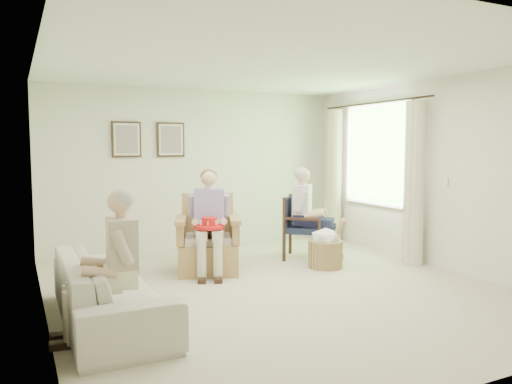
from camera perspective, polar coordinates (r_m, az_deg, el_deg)
floor at (r=6.01m, az=2.21°, el=-10.92°), size 5.50×5.50×0.00m
back_wall at (r=8.31m, az=-6.75°, el=2.62°), size 5.00×0.04×2.60m
front_wall at (r=3.61m, az=23.35°, el=-1.08°), size 5.00×0.04×2.60m
left_wall at (r=5.10m, az=-23.31°, el=0.64°), size 0.04×5.50×2.60m
right_wall at (r=7.30m, az=19.82°, el=2.00°), size 0.04×5.50×2.60m
ceiling at (r=5.85m, az=2.30°, el=14.37°), size 5.00×5.50×0.02m
window at (r=8.15m, az=13.65°, el=4.47°), size 0.13×2.50×1.63m
curtain_left at (r=7.35m, az=17.64°, el=0.91°), size 0.34×0.34×2.30m
curtain_right at (r=8.87m, az=8.88°, el=1.79°), size 0.34×0.34×2.30m
framed_print_left at (r=7.96m, az=-14.58°, el=5.84°), size 0.45×0.05×0.55m
framed_print_right at (r=8.12m, az=-9.71°, el=5.92°), size 0.45×0.05×0.55m
wicker_armchair at (r=6.74m, az=-5.60°, el=-6.30°), size 0.80×0.80×1.03m
wood_armchair at (r=7.56m, az=5.19°, el=-3.72°), size 0.59×0.56×0.91m
sofa at (r=5.02m, az=-16.34°, el=-10.63°), size 2.17×0.85×0.63m
person_wicker at (r=6.54m, az=-5.22°, el=-2.59°), size 0.40×0.63×1.34m
person_dark at (r=7.40m, az=5.81°, el=-1.76°), size 0.40×0.63×1.33m
person_sofa at (r=4.48m, az=-15.47°, el=-7.00°), size 0.42×0.63×1.29m
red_hat at (r=6.35m, az=-5.35°, el=-3.74°), size 0.38×0.38×0.14m
hatbox at (r=7.00m, az=7.97°, el=-6.34°), size 0.50×0.50×0.70m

